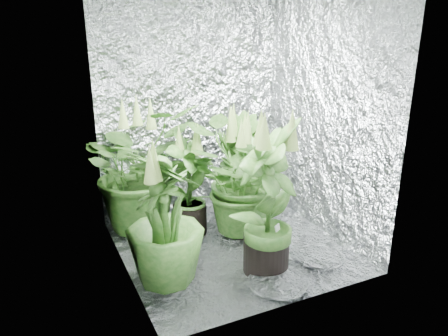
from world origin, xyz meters
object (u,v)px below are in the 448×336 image
Objects in this scene: plant_b at (189,186)px; plant_f at (268,200)px; plant_c at (236,169)px; plant_a at (138,168)px; plant_d at (164,220)px; plant_e at (242,179)px; circulation_fan at (269,195)px.

plant_f is at bearing -70.06° from plant_b.
plant_c is (0.48, 0.13, 0.03)m from plant_b.
plant_c reaches higher than plant_b.
plant_a is 1.16m from plant_f.
plant_a is 0.43m from plant_b.
plant_d is 0.87m from plant_e.
plant_a is at bearing -175.51° from circulation_fan.
plant_c is at bearing 40.28° from plant_d.
circulation_fan is (1.14, -0.13, -0.38)m from plant_a.
plant_c is 0.91m from plant_f.
plant_b is 2.67× the size of circulation_fan.
plant_c is at bearing 76.84° from plant_f.
plant_d is 2.90× the size of circulation_fan.
plant_e reaches higher than plant_c.
plant_f is (0.27, -0.75, 0.12)m from plant_b.
plant_f is 3.40× the size of circulation_fan.
plant_d is (-0.39, -0.60, 0.05)m from plant_b.
plant_e is at bearing 28.51° from plant_d.
plant_b is 0.93× the size of plant_c.
plant_f is at bearing -58.65° from plant_a.
plant_d is 0.85× the size of plant_f.
plant_e is 0.86× the size of plant_f.
plant_a is at bearing 121.35° from plant_f.
plant_f is at bearing -100.52° from plant_e.
plant_c is 2.86× the size of circulation_fan.
circulation_fan is (0.33, -0.02, -0.29)m from plant_c.
plant_f is (-0.10, -0.56, 0.06)m from plant_e.
plant_f reaches higher than plant_a.
plant_b is 0.50m from plant_c.
plant_a is 0.82m from plant_c.
plant_a is 0.85m from plant_d.
plant_f is at bearing -103.16° from plant_c.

